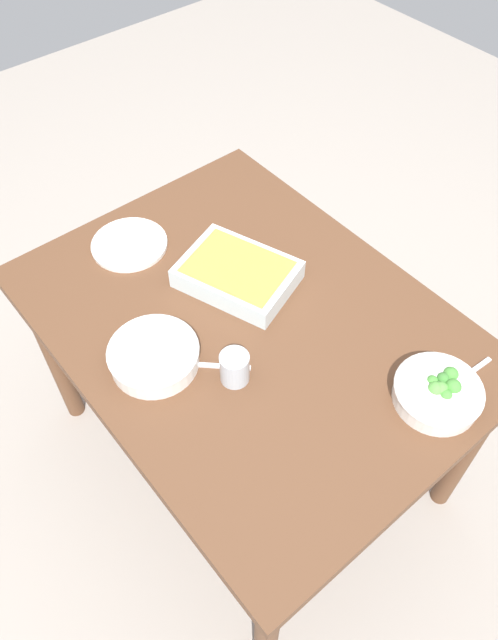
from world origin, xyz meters
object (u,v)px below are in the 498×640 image
(spoon_by_stew, at_px, (205,365))
(side_plate, at_px, (129,244))
(drink_cup, at_px, (235,369))
(baking_dish, at_px, (238,273))
(stew_bowl, at_px, (154,355))
(broccoli_bowl, at_px, (438,392))
(spoon_by_broccoli, at_px, (459,381))

(spoon_by_stew, bearing_deg, side_plate, -10.11)
(drink_cup, xyz_separation_m, spoon_by_stew, (0.07, 0.04, -0.03))
(baking_dish, bearing_deg, stew_bowl, 104.11)
(baking_dish, distance_m, spoon_by_stew, 0.29)
(stew_bowl, distance_m, side_plate, 0.43)
(drink_cup, xyz_separation_m, side_plate, (0.55, -0.05, -0.03))
(baking_dish, distance_m, side_plate, 0.35)
(stew_bowl, distance_m, broccoli_bowl, 0.68)
(baking_dish, xyz_separation_m, spoon_by_stew, (-0.17, 0.24, -0.03))
(baking_dish, bearing_deg, drink_cup, 139.93)
(spoon_by_stew, bearing_deg, drink_cup, -154.47)
(baking_dish, height_order, spoon_by_broccoli, baking_dish)
(stew_bowl, relative_size, spoon_by_stew, 1.62)
(baking_dish, bearing_deg, spoon_by_broccoli, -160.98)
(baking_dish, bearing_deg, broccoli_bowl, -168.15)
(side_plate, height_order, spoon_by_stew, side_plate)
(broccoli_bowl, relative_size, baking_dish, 0.59)
(side_plate, relative_size, spoon_by_broccoli, 1.25)
(broccoli_bowl, distance_m, baking_dish, 0.60)
(stew_bowl, distance_m, spoon_by_broccoli, 0.74)
(broccoli_bowl, bearing_deg, spoon_by_broccoli, -93.59)
(stew_bowl, distance_m, baking_dish, 0.34)
(broccoli_bowl, bearing_deg, side_plate, 17.13)
(side_plate, distance_m, spoon_by_stew, 0.49)
(stew_bowl, height_order, side_plate, stew_bowl)
(broccoli_bowl, distance_m, spoon_by_stew, 0.56)
(side_plate, bearing_deg, drink_cup, 174.82)
(broccoli_bowl, bearing_deg, stew_bowl, 41.64)
(broccoli_bowl, bearing_deg, baking_dish, 11.85)
(stew_bowl, height_order, spoon_by_stew, stew_bowl)
(stew_bowl, relative_size, baking_dish, 0.63)
(drink_cup, relative_size, spoon_by_broccoli, 0.48)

